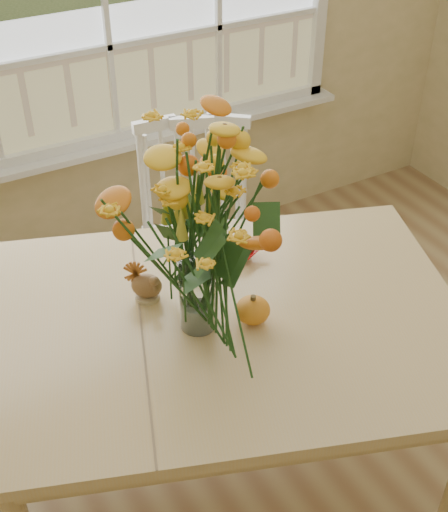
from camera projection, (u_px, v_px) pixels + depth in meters
dining_table at (227, 338)px, 2.17m from camera, size 1.74×1.49×0.79m
windsor_chair at (197, 229)px, 2.90m from camera, size 0.60×0.59×1.01m
flower_vase at (195, 227)px, 1.87m from camera, size 0.51×0.51×0.60m
pumpkin at (253, 311)px, 2.07m from camera, size 0.11×0.11×0.08m
turkey_figurine at (147, 286)px, 2.16m from camera, size 0.12×0.12×0.12m
dark_gourd at (242, 248)px, 2.34m from camera, size 0.13×0.09×0.08m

